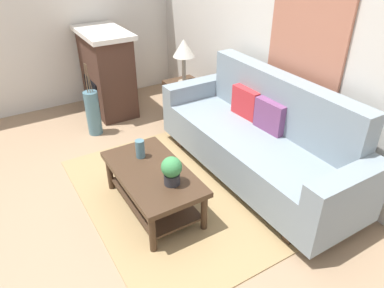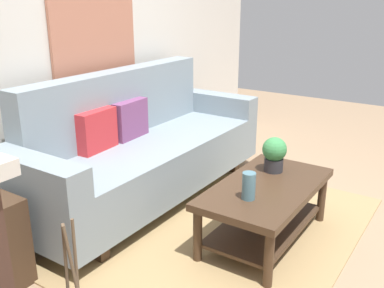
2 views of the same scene
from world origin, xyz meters
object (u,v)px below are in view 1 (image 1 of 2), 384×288
at_px(table_lamp, 184,50).
at_px(fireplace, 107,72).
at_px(floor_vase, 93,113).
at_px(framed_painting, 307,34).
at_px(throw_pillow_plum, 270,116).
at_px(tabletop_vase, 140,149).
at_px(couch, 259,140).
at_px(potted_plant_tabletop, 172,170).
at_px(coffee_table, 153,181).
at_px(side_table, 184,102).
at_px(throw_pillow_crimson, 246,102).

height_order(table_lamp, fireplace, fireplace).
xyz_separation_m(floor_vase, framed_painting, (1.80, 1.66, 1.17)).
distance_m(throw_pillow_plum, framed_painting, 0.85).
relative_size(tabletop_vase, table_lamp, 0.32).
xyz_separation_m(table_lamp, floor_vase, (-0.28, -1.18, -0.70)).
relative_size(couch, potted_plant_tabletop, 9.31).
distance_m(tabletop_vase, framed_painting, 1.92).
xyz_separation_m(coffee_table, table_lamp, (-1.44, 1.17, 0.68)).
xyz_separation_m(coffee_table, floor_vase, (-1.72, -0.01, -0.03)).
height_order(couch, side_table, couch).
bearing_deg(floor_vase, coffee_table, 0.32).
distance_m(potted_plant_tabletop, side_table, 2.05).
bearing_deg(fireplace, tabletop_vase, -11.46).
distance_m(potted_plant_tabletop, floor_vase, 2.00).
relative_size(table_lamp, floor_vase, 0.98).
relative_size(potted_plant_tabletop, side_table, 0.47).
distance_m(floor_vase, framed_painting, 2.71).
height_order(tabletop_vase, side_table, tabletop_vase).
bearing_deg(table_lamp, side_table, -90.00).
xyz_separation_m(tabletop_vase, fireplace, (-2.02, 0.41, 0.07)).
bearing_deg(fireplace, potted_plant_tabletop, -7.88).
xyz_separation_m(coffee_table, side_table, (-1.44, 1.17, -0.03)).
xyz_separation_m(throw_pillow_crimson, throw_pillow_plum, (0.39, 0.00, 0.00)).
xyz_separation_m(fireplace, framed_painting, (2.37, 1.23, 0.87)).
xyz_separation_m(table_lamp, framed_painting, (1.52, 0.47, 0.47)).
distance_m(throw_pillow_crimson, framed_painting, 0.94).
relative_size(throw_pillow_crimson, side_table, 0.64).
xyz_separation_m(coffee_table, framed_painting, (0.08, 1.65, 1.15)).
distance_m(fireplace, framed_painting, 2.81).
height_order(table_lamp, framed_painting, framed_painting).
distance_m(couch, throw_pillow_crimson, 0.48).
bearing_deg(floor_vase, throw_pillow_plum, 36.14).
bearing_deg(fireplace, couch, 17.90).
xyz_separation_m(throw_pillow_plum, fireplace, (-2.37, -0.89, -0.09)).
distance_m(throw_pillow_crimson, table_lamp, 1.18).
bearing_deg(couch, throw_pillow_crimson, 162.21).
relative_size(side_table, fireplace, 0.48).
height_order(side_table, framed_painting, framed_painting).
distance_m(coffee_table, side_table, 1.85).
xyz_separation_m(side_table, floor_vase, (-0.28, -1.18, 0.01)).
relative_size(fireplace, framed_painting, 1.24).
relative_size(coffee_table, fireplace, 0.95).
distance_m(throw_pillow_crimson, floor_vase, 1.97).
distance_m(couch, potted_plant_tabletop, 1.14).
xyz_separation_m(throw_pillow_crimson, potted_plant_tabletop, (0.56, -1.24, -0.11)).
height_order(coffee_table, side_table, side_table).
xyz_separation_m(potted_plant_tabletop, framed_painting, (-0.18, 1.58, 0.89)).
relative_size(couch, side_table, 4.35).
xyz_separation_m(throw_pillow_crimson, fireplace, (-1.98, -0.89, -0.09)).
bearing_deg(side_table, throw_pillow_crimson, 6.74).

